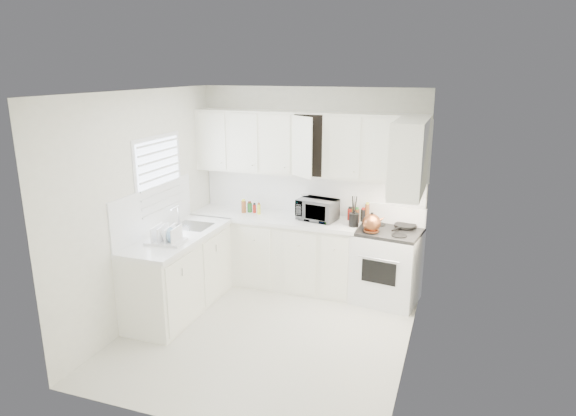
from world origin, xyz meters
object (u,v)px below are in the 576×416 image
at_px(stove, 387,256).
at_px(tea_kettle, 372,222).
at_px(microwave, 317,207).
at_px(rice_cooker, 304,209).
at_px(dish_rack, 166,233).
at_px(utensil_crock, 354,211).

distance_m(stove, tea_kettle, 0.53).
xyz_separation_m(microwave, rice_cooker, (-0.20, 0.06, -0.06)).
bearing_deg(dish_rack, utensil_crock, 28.61).
height_order(tea_kettle, microwave, microwave).
height_order(stove, tea_kettle, tea_kettle).
distance_m(stove, utensil_crock, 0.70).
height_order(tea_kettle, rice_cooker, tea_kettle).
xyz_separation_m(rice_cooker, utensil_crock, (0.70, -0.18, 0.09)).
xyz_separation_m(stove, dish_rack, (-2.26, -1.34, 0.47)).
xyz_separation_m(stove, rice_cooker, (-1.12, 0.12, 0.46)).
bearing_deg(rice_cooker, microwave, -0.60).
bearing_deg(rice_cooker, utensil_crock, 0.75).
bearing_deg(utensil_crock, stove, 7.49).
bearing_deg(rice_cooker, stove, 8.69).
relative_size(tea_kettle, utensil_crock, 0.69).
bearing_deg(utensil_crock, rice_cooker, 165.85).
xyz_separation_m(tea_kettle, utensil_crock, (-0.24, 0.11, 0.08)).
xyz_separation_m(rice_cooker, dish_rack, (-1.14, -1.46, 0.00)).
xyz_separation_m(tea_kettle, dish_rack, (-2.08, -1.18, -0.00)).
bearing_deg(tea_kettle, microwave, 145.64).
height_order(stove, microwave, microwave).
height_order(rice_cooker, dish_rack, dish_rack).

